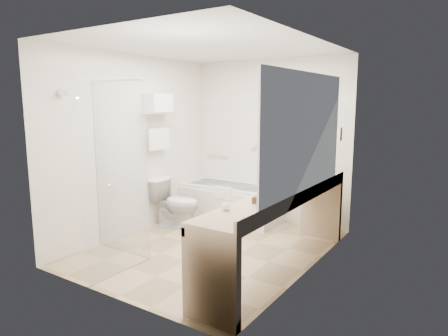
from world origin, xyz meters
The scene contains 25 objects.
floor centered at (0.00, 0.00, 0.00)m, with size 3.20×3.20×0.00m, color tan.
ceiling centered at (0.00, 0.00, 2.50)m, with size 2.60×3.20×0.10m, color silver.
wall_back centered at (0.00, 1.60, 1.25)m, with size 2.60×0.10×2.50m, color silver.
wall_front centered at (0.00, -1.60, 1.25)m, with size 2.60×0.10×2.50m, color silver.
wall_left centered at (-1.30, 0.00, 1.25)m, with size 0.10×3.20×2.50m, color silver.
wall_right centered at (1.30, 0.00, 1.25)m, with size 0.10×3.20×2.50m, color silver.
bathtub centered at (-0.50, 1.24, 0.28)m, with size 1.60×0.73×0.59m.
grab_bar_short centered at (-0.95, 1.56, 0.95)m, with size 0.03×0.03×0.40m, color silver.
grab_bar_long centered at (-0.05, 1.56, 1.25)m, with size 0.03×0.03×0.60m, color silver.
shower_enclosure centered at (-0.63, -0.93, 1.07)m, with size 0.96×0.91×2.11m.
towel_shelf centered at (-1.17, 0.35, 1.75)m, with size 0.24×0.55×0.81m.
vanity_counter centered at (1.02, -0.15, 0.64)m, with size 0.55×2.70×0.95m.
sink centered at (1.05, 0.25, 0.82)m, with size 0.40×0.52×0.14m, color silver.
faucet centered at (1.20, 0.25, 0.93)m, with size 0.03×0.03×0.14m, color silver.
mirror centered at (1.29, -0.15, 1.55)m, with size 0.02×2.00×1.20m, color #ACB2B9.
hairdryer_unit centered at (1.25, 1.05, 1.45)m, with size 0.08×0.10×0.18m, color silver.
toilet centered at (-0.95, 0.45, 0.36)m, with size 0.41×0.74×0.72m, color silver.
amenity_basket centered at (1.03, -0.55, 0.88)m, with size 0.19×0.13×0.06m, color #412517.
soap_bottle_a centered at (1.04, -0.59, 0.88)m, with size 0.06×0.13×0.06m, color silver.
soap_bottle_b centered at (0.85, -0.96, 0.89)m, with size 0.09×0.11×0.09m, color silver.
water_bottle_left centered at (1.04, 0.41, 0.94)m, with size 0.06×0.06×0.19m.
water_bottle_mid centered at (0.98, 1.09, 0.95)m, with size 0.06×0.06×0.21m.
water_bottle_right centered at (0.88, 0.59, 0.93)m, with size 0.06×0.06×0.18m.
drinking_glass_near centered at (0.88, 0.33, 0.90)m, with size 0.07×0.07×0.09m, color silver.
drinking_glass_far centered at (0.88, 0.82, 0.90)m, with size 0.08×0.08×0.10m, color silver.
Camera 1 is at (2.83, -4.00, 1.85)m, focal length 32.00 mm.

